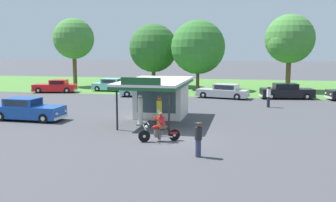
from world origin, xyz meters
name	(u,v)px	position (x,y,z in m)	size (l,w,h in m)	color
ground_plane	(172,136)	(0.00, 0.00, 0.00)	(300.00, 300.00, 0.00)	#424247
grass_verge_strip	(215,86)	(0.00, 30.00, 0.00)	(120.00, 24.00, 0.01)	#477A33
service_station_kiosk	(160,95)	(-1.95, 5.61, 1.67)	(4.14, 7.58, 3.28)	silver
gas_pump_nearside	(140,111)	(-2.59, 2.57, 0.94)	(0.44, 0.44, 2.05)	slate
gas_pump_offside	(159,112)	(-1.32, 2.57, 0.89)	(0.44, 0.44, 1.95)	slate
motorcycle_with_rider	(160,129)	(-0.37, -1.30, 0.65)	(2.13, 1.05, 1.58)	black
featured_classic_sedan	(28,110)	(-10.81, 2.72, 0.72)	(5.12, 2.02, 1.55)	#19479E
parked_car_back_row_far_right	(287,92)	(8.18, 18.33, 0.72)	(5.50, 2.62, 1.54)	black
parked_car_back_row_centre_left	(143,90)	(-6.45, 17.15, 0.72)	(5.03, 2.60, 1.60)	#7AC6D1
parked_car_back_row_right	(56,87)	(-17.41, 18.60, 0.66)	(5.21, 2.79, 1.46)	red
parked_car_back_row_centre	(223,92)	(1.89, 17.39, 0.67)	(5.56, 2.95, 1.46)	#B7B7BC
parked_car_back_row_left	(112,85)	(-11.45, 21.18, 0.69)	(4.89, 2.02, 1.50)	#7AC6D1
bystander_chatting_near_pumps	(198,139)	(2.00, -3.77, 0.86)	(0.35, 0.35, 1.61)	#2D3351
bystander_standing_back_lot	(269,96)	(6.04, 12.14, 0.96)	(0.39, 0.39, 1.77)	black
bystander_admiring_sedan	(142,97)	(-4.77, 10.79, 0.81)	(0.34, 0.34, 1.53)	brown
tree_oak_left	(74,39)	(-18.38, 25.89, 6.28)	(5.40, 5.40, 9.08)	brown
tree_oak_far_left	(153,49)	(-8.19, 28.28, 5.02)	(6.48, 6.48, 8.37)	brown
tree_oak_centre	(289,40)	(8.92, 25.58, 6.03)	(5.77, 5.77, 9.06)	brown
tree_oak_far_right	(198,47)	(-1.71, 25.14, 5.22)	(6.62, 6.62, 8.53)	brown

